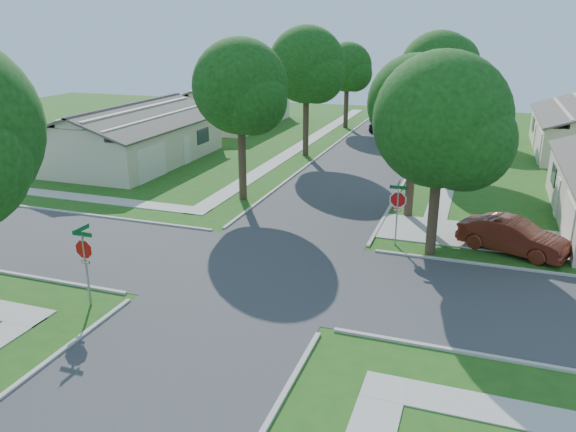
# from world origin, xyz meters

# --- Properties ---
(ground) EXTENTS (100.00, 100.00, 0.00)m
(ground) POSITION_xyz_m (0.00, 0.00, 0.00)
(ground) COLOR #1F5116
(ground) RESTS_ON ground
(road_ns) EXTENTS (7.00, 100.00, 0.02)m
(road_ns) POSITION_xyz_m (0.00, 0.00, 0.00)
(road_ns) COLOR #333335
(road_ns) RESTS_ON ground
(sidewalk_ne) EXTENTS (1.20, 40.00, 0.04)m
(sidewalk_ne) POSITION_xyz_m (6.10, 26.00, 0.02)
(sidewalk_ne) COLOR #9E9B91
(sidewalk_ne) RESTS_ON ground
(sidewalk_nw) EXTENTS (1.20, 40.00, 0.04)m
(sidewalk_nw) POSITION_xyz_m (-6.10, 26.00, 0.02)
(sidewalk_nw) COLOR #9E9B91
(sidewalk_nw) RESTS_ON ground
(driveway) EXTENTS (8.80, 3.60, 0.05)m
(driveway) POSITION_xyz_m (7.90, 7.10, 0.03)
(driveway) COLOR #9E9B91
(driveway) RESTS_ON ground
(stop_sign_sw) EXTENTS (1.05, 0.80, 2.98)m
(stop_sign_sw) POSITION_xyz_m (-4.70, -4.70, 2.03)
(stop_sign_sw) COLOR gray
(stop_sign_sw) RESTS_ON ground
(stop_sign_ne) EXTENTS (1.05, 0.80, 2.98)m
(stop_sign_ne) POSITION_xyz_m (4.70, 4.70, 2.03)
(stop_sign_ne) COLOR gray
(stop_sign_ne) RESTS_ON ground
(tree_e_near) EXTENTS (4.97, 4.80, 8.28)m
(tree_e_near) POSITION_xyz_m (4.75, 9.01, 5.64)
(tree_e_near) COLOR #38281C
(tree_e_near) RESTS_ON ground
(tree_e_mid) EXTENTS (5.59, 5.40, 9.21)m
(tree_e_mid) POSITION_xyz_m (4.76, 21.01, 6.25)
(tree_e_mid) COLOR #38281C
(tree_e_mid) RESTS_ON ground
(tree_e_far) EXTENTS (5.17, 5.00, 8.72)m
(tree_e_far) POSITION_xyz_m (4.75, 34.01, 5.98)
(tree_e_far) COLOR #38281C
(tree_e_far) RESTS_ON ground
(tree_w_near) EXTENTS (5.38, 5.20, 8.97)m
(tree_w_near) POSITION_xyz_m (-4.64, 9.01, 6.12)
(tree_w_near) COLOR #38281C
(tree_w_near) RESTS_ON ground
(tree_w_mid) EXTENTS (5.80, 5.60, 9.56)m
(tree_w_mid) POSITION_xyz_m (-4.64, 21.01, 6.49)
(tree_w_mid) COLOR #38281C
(tree_w_mid) RESTS_ON ground
(tree_w_far) EXTENTS (4.76, 4.60, 8.04)m
(tree_w_far) POSITION_xyz_m (-4.65, 34.01, 5.51)
(tree_w_far) COLOR #38281C
(tree_w_far) RESTS_ON ground
(tree_ne_corner) EXTENTS (5.80, 5.60, 8.66)m
(tree_ne_corner) POSITION_xyz_m (6.36, 4.21, 5.59)
(tree_ne_corner) COLOR #38281C
(tree_ne_corner) RESTS_ON ground
(house_nw_near) EXTENTS (8.42, 13.60, 4.23)m
(house_nw_near) POSITION_xyz_m (-15.99, 15.00, 1.52)
(house_nw_near) COLOR beige
(house_nw_near) RESTS_ON ground
(house_nw_far) EXTENTS (8.42, 13.60, 4.23)m
(house_nw_far) POSITION_xyz_m (-15.99, 32.00, 1.52)
(house_nw_far) COLOR beige
(house_nw_far) RESTS_ON ground
(car_driveway) EXTENTS (4.85, 3.16, 1.51)m
(car_driveway) POSITION_xyz_m (9.66, 5.50, 0.76)
(car_driveway) COLOR #5F1F13
(car_driveway) RESTS_ON ground
(car_curb_east) EXTENTS (2.06, 4.80, 1.62)m
(car_curb_east) POSITION_xyz_m (1.20, 27.55, 0.81)
(car_curb_east) COLOR black
(car_curb_east) RESTS_ON ground
(car_curb_west) EXTENTS (1.84, 4.32, 1.24)m
(car_curb_west) POSITION_xyz_m (-1.20, 33.55, 0.62)
(car_curb_west) COLOR black
(car_curb_west) RESTS_ON ground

